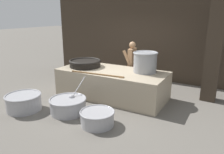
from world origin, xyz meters
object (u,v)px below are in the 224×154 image
object	(u,v)px
cook	(132,63)
prep_bowl_vegetables	(68,105)
prep_bowl_extra	(97,117)
stock_pot	(145,62)
prep_bowl_meat	(24,101)
giant_wok_near	(85,63)

from	to	relation	value
cook	prep_bowl_vegetables	distance (m)	2.78
prep_bowl_extra	prep_bowl_vegetables	bearing A→B (deg)	169.67
stock_pot	prep_bowl_meat	world-z (taller)	stock_pot
cook	prep_bowl_extra	size ratio (longest dim) A/B	1.96
giant_wok_near	prep_bowl_extra	xyz separation A→B (m)	(1.56, -1.72, -0.75)
giant_wok_near	prep_bowl_extra	distance (m)	2.44
prep_bowl_extra	cook	bearing A→B (deg)	98.94
cook	giant_wok_near	bearing A→B (deg)	40.59
cook	prep_bowl_meat	xyz separation A→B (m)	(-1.68, -3.08, -0.61)
giant_wok_near	cook	size ratio (longest dim) A/B	0.65
stock_pot	prep_bowl_meat	bearing A→B (deg)	-137.17
cook	prep_bowl_meat	bearing A→B (deg)	57.30
prep_bowl_extra	giant_wok_near	bearing A→B (deg)	132.25
giant_wok_near	cook	xyz separation A→B (m)	(1.12, 1.11, -0.09)
stock_pot	prep_bowl_extra	xyz separation A→B (m)	(-0.33, -2.02, -0.94)
cook	prep_bowl_extra	bearing A→B (deg)	94.75
stock_pot	prep_bowl_vegetables	size ratio (longest dim) A/B	0.58
prep_bowl_vegetables	prep_bowl_meat	xyz separation A→B (m)	(-1.12, -0.44, 0.02)
stock_pot	prep_bowl_extra	bearing A→B (deg)	-99.36
prep_bowl_vegetables	prep_bowl_extra	world-z (taller)	prep_bowl_vegetables
prep_bowl_vegetables	giant_wok_near	bearing A→B (deg)	110.00
giant_wok_near	stock_pot	xyz separation A→B (m)	(1.89, 0.30, 0.18)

